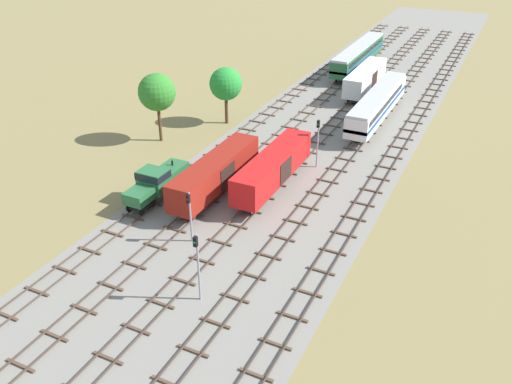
{
  "coord_description": "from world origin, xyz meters",
  "views": [
    {
      "loc": [
        20.07,
        -8.37,
        26.97
      ],
      "look_at": [
        0.0,
        32.74,
        1.5
      ],
      "focal_mm": 37.91,
      "sensor_mm": 36.0,
      "label": 1
    }
  ],
  "objects_px": {
    "freight_boxcar_centre_left_far": "(365,78)",
    "signal_post_mid": "(198,260)",
    "shunter_loco_far_left_nearest": "(156,181)",
    "freight_boxcar_left_near": "(215,172)",
    "signal_post_nearest": "(318,137)",
    "diesel_railcar_centre_midfar": "(378,103)",
    "freight_boxcar_centre_left_mid": "(273,167)",
    "passenger_coach_left_farther": "(358,54)",
    "signal_post_near": "(190,211)"
  },
  "relations": [
    {
      "from": "freight_boxcar_centre_left_far",
      "to": "signal_post_mid",
      "type": "relative_size",
      "value": 2.39
    },
    {
      "from": "shunter_loco_far_left_nearest",
      "to": "freight_boxcar_left_near",
      "type": "distance_m",
      "value": 5.89
    },
    {
      "from": "freight_boxcar_centre_left_far",
      "to": "signal_post_nearest",
      "type": "distance_m",
      "value": 27.23
    },
    {
      "from": "freight_boxcar_left_near",
      "to": "diesel_railcar_centre_midfar",
      "type": "height_order",
      "value": "diesel_railcar_centre_midfar"
    },
    {
      "from": "freight_boxcar_centre_left_mid",
      "to": "diesel_railcar_centre_midfar",
      "type": "relative_size",
      "value": 0.68
    },
    {
      "from": "freight_boxcar_centre_left_far",
      "to": "signal_post_nearest",
      "type": "bearing_deg",
      "value": -85.06
    },
    {
      "from": "shunter_loco_far_left_nearest",
      "to": "signal_post_mid",
      "type": "bearing_deg",
      "value": -43.89
    },
    {
      "from": "freight_boxcar_centre_left_mid",
      "to": "signal_post_mid",
      "type": "bearing_deg",
      "value": -82.75
    },
    {
      "from": "shunter_loco_far_left_nearest",
      "to": "diesel_railcar_centre_midfar",
      "type": "bearing_deg",
      "value": 64.89
    },
    {
      "from": "diesel_railcar_centre_midfar",
      "to": "signal_post_mid",
      "type": "bearing_deg",
      "value": -93.25
    },
    {
      "from": "passenger_coach_left_farther",
      "to": "signal_post_near",
      "type": "xyz_separation_m",
      "value": [
        2.35,
        -57.88,
        0.52
      ]
    },
    {
      "from": "freight_boxcar_centre_left_mid",
      "to": "passenger_coach_left_farther",
      "type": "relative_size",
      "value": 0.64
    },
    {
      "from": "shunter_loco_far_left_nearest",
      "to": "passenger_coach_left_farther",
      "type": "distance_m",
      "value": 53.14
    },
    {
      "from": "signal_post_near",
      "to": "passenger_coach_left_farther",
      "type": "bearing_deg",
      "value": 92.33
    },
    {
      "from": "shunter_loco_far_left_nearest",
      "to": "freight_boxcar_centre_left_mid",
      "type": "distance_m",
      "value": 11.81
    },
    {
      "from": "diesel_railcar_centre_midfar",
      "to": "freight_boxcar_centre_left_far",
      "type": "xyz_separation_m",
      "value": [
        -4.7,
        10.71,
        -0.15
      ]
    },
    {
      "from": "diesel_railcar_centre_midfar",
      "to": "signal_post_near",
      "type": "xyz_separation_m",
      "value": [
        -7.05,
        -35.05,
        0.53
      ]
    },
    {
      "from": "shunter_loco_far_left_nearest",
      "to": "diesel_railcar_centre_midfar",
      "type": "height_order",
      "value": "diesel_railcar_centre_midfar"
    },
    {
      "from": "shunter_loco_far_left_nearest",
      "to": "diesel_railcar_centre_midfar",
      "type": "distance_m",
      "value": 33.24
    },
    {
      "from": "shunter_loco_far_left_nearest",
      "to": "freight_boxcar_centre_left_far",
      "type": "height_order",
      "value": "freight_boxcar_centre_left_far"
    },
    {
      "from": "signal_post_mid",
      "to": "shunter_loco_far_left_nearest",
      "type": "bearing_deg",
      "value": 136.11
    },
    {
      "from": "shunter_loco_far_left_nearest",
      "to": "signal_post_nearest",
      "type": "bearing_deg",
      "value": 49.37
    },
    {
      "from": "diesel_railcar_centre_midfar",
      "to": "signal_post_mid",
      "type": "relative_size",
      "value": 3.5
    },
    {
      "from": "freight_boxcar_left_near",
      "to": "signal_post_mid",
      "type": "height_order",
      "value": "signal_post_mid"
    },
    {
      "from": "diesel_railcar_centre_midfar",
      "to": "signal_post_near",
      "type": "relative_size",
      "value": 4.2
    },
    {
      "from": "signal_post_near",
      "to": "freight_boxcar_centre_left_far",
      "type": "bearing_deg",
      "value": 87.05
    },
    {
      "from": "passenger_coach_left_farther",
      "to": "signal_post_near",
      "type": "distance_m",
      "value": 57.93
    },
    {
      "from": "freight_boxcar_centre_left_far",
      "to": "passenger_coach_left_farther",
      "type": "height_order",
      "value": "passenger_coach_left_farther"
    },
    {
      "from": "diesel_railcar_centre_midfar",
      "to": "freight_boxcar_centre_left_far",
      "type": "relative_size",
      "value": 1.46
    },
    {
      "from": "signal_post_nearest",
      "to": "signal_post_mid",
      "type": "height_order",
      "value": "signal_post_mid"
    },
    {
      "from": "freight_boxcar_centre_left_far",
      "to": "signal_post_near",
      "type": "distance_m",
      "value": 45.82
    },
    {
      "from": "diesel_railcar_centre_midfar",
      "to": "passenger_coach_left_farther",
      "type": "height_order",
      "value": "same"
    },
    {
      "from": "shunter_loco_far_left_nearest",
      "to": "freight_boxcar_centre_left_far",
      "type": "relative_size",
      "value": 0.6
    },
    {
      "from": "signal_post_nearest",
      "to": "signal_post_near",
      "type": "xyz_separation_m",
      "value": [
        -4.7,
        -18.65,
        -0.47
      ]
    },
    {
      "from": "signal_post_nearest",
      "to": "signal_post_mid",
      "type": "relative_size",
      "value": 0.97
    },
    {
      "from": "signal_post_nearest",
      "to": "freight_boxcar_centre_left_mid",
      "type": "bearing_deg",
      "value": -109.62
    },
    {
      "from": "diesel_railcar_centre_midfar",
      "to": "signal_post_mid",
      "type": "xyz_separation_m",
      "value": [
        -2.35,
        -41.4,
        1.09
      ]
    },
    {
      "from": "freight_boxcar_centre_left_far",
      "to": "passenger_coach_left_farther",
      "type": "bearing_deg",
      "value": 111.22
    },
    {
      "from": "freight_boxcar_centre_left_far",
      "to": "signal_post_nearest",
      "type": "xyz_separation_m",
      "value": [
        2.34,
        -27.1,
        1.15
      ]
    },
    {
      "from": "freight_boxcar_left_near",
      "to": "signal_post_mid",
      "type": "xyz_separation_m",
      "value": [
        7.05,
        -14.83,
        1.24
      ]
    },
    {
      "from": "passenger_coach_left_farther",
      "to": "freight_boxcar_left_near",
      "type": "bearing_deg",
      "value": -89.99
    },
    {
      "from": "passenger_coach_left_farther",
      "to": "diesel_railcar_centre_midfar",
      "type": "bearing_deg",
      "value": -67.61
    },
    {
      "from": "passenger_coach_left_farther",
      "to": "freight_boxcar_centre_left_far",
      "type": "bearing_deg",
      "value": -68.78
    },
    {
      "from": "freight_boxcar_centre_left_mid",
      "to": "freight_boxcar_centre_left_far",
      "type": "xyz_separation_m",
      "value": [
        0.0,
        33.68,
        0.0
      ]
    },
    {
      "from": "signal_post_near",
      "to": "diesel_railcar_centre_midfar",
      "type": "bearing_deg",
      "value": 78.62
    },
    {
      "from": "signal_post_near",
      "to": "signal_post_nearest",
      "type": "bearing_deg",
      "value": 75.85
    },
    {
      "from": "freight_boxcar_left_near",
      "to": "freight_boxcar_centre_left_mid",
      "type": "bearing_deg",
      "value": 37.48
    },
    {
      "from": "freight_boxcar_centre_left_mid",
      "to": "signal_post_nearest",
      "type": "distance_m",
      "value": 7.08
    },
    {
      "from": "freight_boxcar_left_near",
      "to": "signal_post_near",
      "type": "distance_m",
      "value": 8.81
    },
    {
      "from": "shunter_loco_far_left_nearest",
      "to": "freight_boxcar_left_near",
      "type": "height_order",
      "value": "freight_boxcar_left_near"
    }
  ]
}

